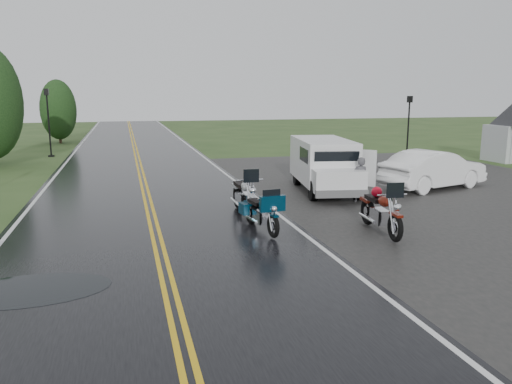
# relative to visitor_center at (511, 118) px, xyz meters

# --- Properties ---
(ground) EXTENTS (120.00, 120.00, 0.00)m
(ground) POSITION_rel_visitor_center_xyz_m (-20.00, -12.00, -2.40)
(ground) COLOR #2D471E
(ground) RESTS_ON ground
(road) EXTENTS (8.00, 100.00, 0.04)m
(road) POSITION_rel_visitor_center_xyz_m (-20.00, -2.00, -2.38)
(road) COLOR black
(road) RESTS_ON ground
(parking_pad) EXTENTS (14.00, 24.00, 0.03)m
(parking_pad) POSITION_rel_visitor_center_xyz_m (-9.00, -7.00, -2.38)
(parking_pad) COLOR black
(parking_pad) RESTS_ON ground
(visitor_center) EXTENTS (16.00, 10.00, 4.80)m
(visitor_center) POSITION_rel_visitor_center_xyz_m (0.00, 0.00, 0.00)
(visitor_center) COLOR #A8AAAD
(visitor_center) RESTS_ON ground
(motorcycle_red) EXTENTS (1.13, 2.54, 1.46)m
(motorcycle_red) POSITION_rel_visitor_center_xyz_m (-14.29, -12.52, -1.67)
(motorcycle_red) COLOR #5C140A
(motorcycle_red) RESTS_ON ground
(motorcycle_teal) EXTENTS (1.04, 2.21, 1.26)m
(motorcycle_teal) POSITION_rel_visitor_center_xyz_m (-17.11, -11.39, -1.77)
(motorcycle_teal) COLOR #05283C
(motorcycle_teal) RESTS_ON ground
(motorcycle_silver) EXTENTS (0.94, 2.52, 1.49)m
(motorcycle_silver) POSITION_rel_visitor_center_xyz_m (-17.20, -9.60, -1.66)
(motorcycle_silver) COLOR #A8ABB0
(motorcycle_silver) RESTS_ON ground
(van_white) EXTENTS (2.73, 5.41, 2.03)m
(van_white) POSITION_rel_visitor_center_xyz_m (-14.40, -7.23, -1.38)
(van_white) COLOR white
(van_white) RESTS_ON ground
(person_at_van) EXTENTS (0.57, 0.38, 1.54)m
(person_at_van) POSITION_rel_visitor_center_xyz_m (-12.92, -7.79, -1.63)
(person_at_van) COLOR #47464B
(person_at_van) RESTS_ON ground
(sedan_white) EXTENTS (4.84, 2.82, 1.51)m
(sedan_white) POSITION_rel_visitor_center_xyz_m (-9.00, -6.27, -1.65)
(sedan_white) COLOR white
(sedan_white) RESTS_ON ground
(lamp_post_far_left) EXTENTS (0.35, 0.35, 4.05)m
(lamp_post_far_left) POSITION_rel_visitor_center_xyz_m (-24.96, 8.68, -0.38)
(lamp_post_far_left) COLOR black
(lamp_post_far_left) RESTS_ON ground
(lamp_post_far_right) EXTENTS (0.31, 0.31, 3.64)m
(lamp_post_far_right) POSITION_rel_visitor_center_xyz_m (-5.82, 0.86, -0.58)
(lamp_post_far_right) COLOR black
(lamp_post_far_right) RESTS_ON ground
(tree_left_far) EXTENTS (2.66, 2.66, 4.09)m
(tree_left_far) POSITION_rel_visitor_center_xyz_m (-25.40, 17.45, -0.36)
(tree_left_far) COLOR #1E3D19
(tree_left_far) RESTS_ON ground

